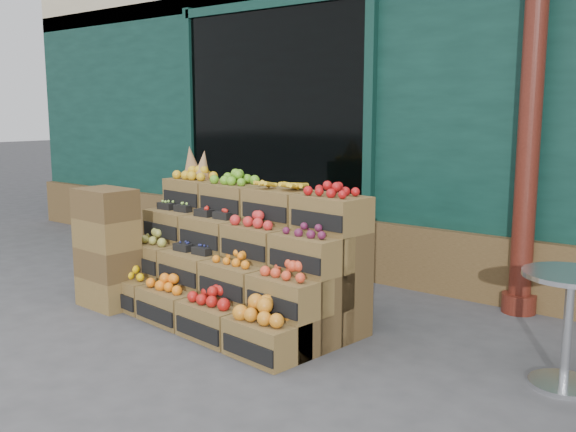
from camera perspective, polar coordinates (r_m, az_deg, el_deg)
The scene contains 6 objects.
ground at distance 4.64m, azimuth -3.52°, elevation -11.79°, with size 60.00×60.00×0.00m, color #3D3D3F.
shop_facade at distance 8.84m, azimuth 19.75°, elevation 13.55°, with size 12.00×6.24×4.80m.
crate_display at distance 5.25m, azimuth -4.66°, elevation -4.48°, with size 2.27×1.28×1.36m.
spare_crates at distance 5.70m, azimuth -15.78°, elevation -2.75°, with size 0.53×0.38×1.02m.
bistro_table at distance 4.27m, azimuth 23.67°, elevation -8.15°, with size 0.57×0.57×0.72m.
shopkeeper at distance 7.83m, azimuth -1.40°, elevation 3.69°, with size 0.65×0.43×1.79m, color #1A5D26.
Camera 1 is at (2.91, -3.21, 1.68)m, focal length 40.00 mm.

